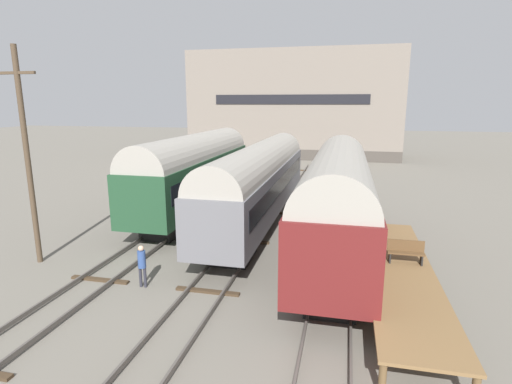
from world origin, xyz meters
TOP-DOWN VIEW (x-y plane):
  - ground_plane at (0.00, 0.00)m, footprint 200.00×200.00m
  - track_left at (-4.77, 0.00)m, footprint 2.60×60.00m
  - track_middle at (0.00, 0.00)m, footprint 2.60×60.00m
  - track_right at (4.77, 0.00)m, footprint 2.60×60.00m
  - train_car_maroon at (4.77, 2.01)m, footprint 3.11×15.24m
  - train_car_grey at (0.00, 6.65)m, footprint 2.85×18.55m
  - train_car_green at (-4.77, 8.10)m, footprint 3.08×15.45m
  - station_platform at (7.31, -1.52)m, footprint 2.44×12.09m
  - bench at (7.56, -0.79)m, footprint 1.40×0.40m
  - person_worker at (-2.71, -3.10)m, footprint 0.32×0.32m
  - utility_pole at (-8.76, -1.77)m, footprint 1.80×0.24m
  - warehouse_building at (-2.29, 40.29)m, footprint 28.30×10.20m

SIDE VIEW (x-z plane):
  - ground_plane at x=0.00m, z-range 0.00..0.00m
  - track_left at x=-4.77m, z-range 0.01..0.27m
  - track_middle at x=0.00m, z-range 0.01..0.27m
  - track_right at x=4.77m, z-range 0.01..0.27m
  - station_platform at x=7.31m, z-range 0.45..1.52m
  - person_worker at x=-2.71m, z-range 0.18..1.95m
  - bench at x=7.56m, z-range 1.10..2.01m
  - train_car_grey at x=0.00m, z-range 0.36..5.31m
  - train_car_green at x=-4.77m, z-range 0.35..5.66m
  - train_car_maroon at x=4.77m, z-range 0.35..5.68m
  - utility_pole at x=-8.76m, z-range 0.16..9.88m
  - warehouse_building at x=-2.29m, z-range 0.00..14.18m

